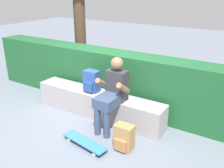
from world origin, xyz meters
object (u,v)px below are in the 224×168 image
Objects in this scene: backpack_on_ground at (124,138)px; bench_main at (98,104)px; person_skater at (112,92)px; skateboard_near_person at (85,142)px; backpack_on_bench at (91,82)px.

bench_main is at bearing 145.10° from backpack_on_ground.
person_skater reaches higher than bench_main.
bench_main reaches higher than skateboard_near_person.
backpack_on_bench reaches higher than backpack_on_ground.
person_skater is 0.92m from skateboard_near_person.
person_skater is at bearing 84.76° from skateboard_near_person.
backpack_on_ground is (0.48, -0.43, -0.48)m from person_skater.
person_skater is 1.50× the size of skateboard_near_person.
skateboard_near_person is at bearing -60.35° from backpack_on_bench.
backpack_on_bench is (-0.13, -0.01, 0.43)m from bench_main.
backpack_on_bench is 1.00× the size of backpack_on_ground.
backpack_on_ground is at bearing -42.35° from person_skater.
bench_main is 3.16× the size of skateboard_near_person.
backpack_on_ground reaches higher than skateboard_near_person.
backpack_on_bench is 1.32m from backpack_on_ground.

